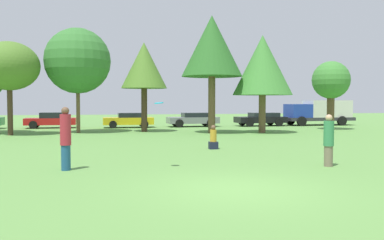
{
  "coord_description": "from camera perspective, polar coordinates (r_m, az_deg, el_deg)",
  "views": [
    {
      "loc": [
        -2.93,
        -9.44,
        2.08
      ],
      "look_at": [
        -0.13,
        4.68,
        1.45
      ],
      "focal_mm": 38.9,
      "sensor_mm": 36.0,
      "label": 1
    }
  ],
  "objects": [
    {
      "name": "ground_plane",
      "position": [
        10.1,
        5.97,
        -9.41
      ],
      "size": [
        120.0,
        120.0,
        0.0
      ],
      "primitive_type": "plane",
      "color": "#5B8E42"
    },
    {
      "name": "person_thrower",
      "position": [
        13.18,
        -16.94,
        -2.38
      ],
      "size": [
        0.33,
        0.33,
        1.93
      ],
      "rotation": [
        0.0,
        0.0,
        -0.1
      ],
      "color": "navy",
      "rests_on": "ground"
    },
    {
      "name": "person_catcher",
      "position": [
        14.1,
        18.23,
        -2.64
      ],
      "size": [
        0.33,
        0.33,
        1.68
      ],
      "rotation": [
        0.0,
        0.0,
        3.04
      ],
      "color": "#726651",
      "rests_on": "ground"
    },
    {
      "name": "frisbee",
      "position": [
        12.82,
        -4.57,
        2.34
      ],
      "size": [
        0.28,
        0.28,
        0.06
      ],
      "color": "#19B2D8"
    },
    {
      "name": "bystander_sitting",
      "position": [
        18.36,
        2.94,
        -2.62
      ],
      "size": [
        0.38,
        0.32,
        1.06
      ],
      "color": "#191E33",
      "rests_on": "ground"
    },
    {
      "name": "tree_1",
      "position": [
        28.32,
        -23.77,
        6.75
      ],
      "size": [
        3.68,
        3.68,
        5.82
      ],
      "color": "#473323",
      "rests_on": "ground"
    },
    {
      "name": "tree_2",
      "position": [
        29.08,
        -15.42,
        7.81
      ],
      "size": [
        4.37,
        4.37,
        7.01
      ],
      "color": "brown",
      "rests_on": "ground"
    },
    {
      "name": "tree_3",
      "position": [
        29.26,
        -6.59,
        7.36
      ],
      "size": [
        3.18,
        3.18,
        6.21
      ],
      "color": "#473323",
      "rests_on": "ground"
    },
    {
      "name": "tree_4",
      "position": [
        27.93,
        2.74,
        10.02
      ],
      "size": [
        4.03,
        4.03,
        7.8
      ],
      "color": "brown",
      "rests_on": "ground"
    },
    {
      "name": "tree_5",
      "position": [
        28.62,
        9.64,
        7.38
      ],
      "size": [
        4.03,
        4.03,
        6.58
      ],
      "color": "brown",
      "rests_on": "ground"
    },
    {
      "name": "tree_6",
      "position": [
        32.8,
        18.52,
        5.08
      ],
      "size": [
        2.8,
        2.8,
        5.12
      ],
      "color": "brown",
      "rests_on": "ground"
    },
    {
      "name": "parked_car_red",
      "position": [
        35.01,
        -18.68,
        0.02
      ],
      "size": [
        3.96,
        1.98,
        1.24
      ],
      "rotation": [
        0.0,
        0.0,
        3.17
      ],
      "color": "red",
      "rests_on": "ground"
    },
    {
      "name": "parked_car_yellow",
      "position": [
        34.12,
        -8.64,
        0.03
      ],
      "size": [
        4.06,
        2.01,
        1.2
      ],
      "rotation": [
        0.0,
        0.0,
        3.17
      ],
      "color": "gold",
      "rests_on": "ground"
    },
    {
      "name": "parked_car_grey",
      "position": [
        34.98,
        0.22,
        0.13
      ],
      "size": [
        4.32,
        2.08,
        1.17
      ],
      "rotation": [
        0.0,
        0.0,
        3.17
      ],
      "color": "slate",
      "rests_on": "ground"
    },
    {
      "name": "parked_car_black",
      "position": [
        36.5,
        9.47,
        0.18
      ],
      "size": [
        4.34,
        2.19,
        1.15
      ],
      "rotation": [
        0.0,
        0.0,
        3.17
      ],
      "color": "black",
      "rests_on": "ground"
    },
    {
      "name": "delivery_truck_blue",
      "position": [
        38.94,
        17.0,
        1.13
      ],
      "size": [
        6.27,
        2.55,
        2.22
      ],
      "rotation": [
        0.0,
        0.0,
        3.17
      ],
      "color": "#2D2D33",
      "rests_on": "ground"
    }
  ]
}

